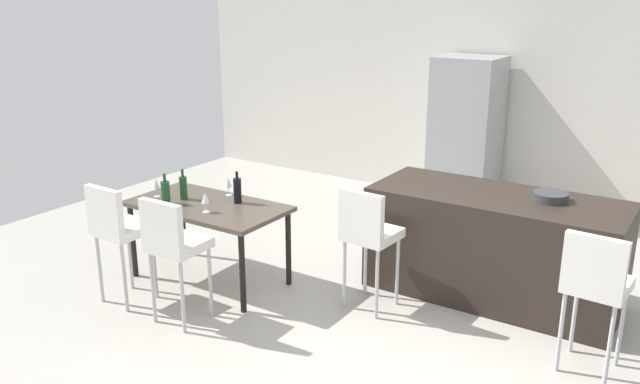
{
  "coord_description": "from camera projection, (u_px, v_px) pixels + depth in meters",
  "views": [
    {
      "loc": [
        1.84,
        -4.53,
        2.56
      ],
      "look_at": [
        -1.18,
        0.09,
        0.85
      ],
      "focal_mm": 36.57,
      "sensor_mm": 36.0,
      "label": 1
    }
  ],
  "objects": [
    {
      "name": "wine_bottle_corner",
      "position": [
        166.0,
        192.0,
        5.79
      ],
      "size": [
        0.08,
        0.08,
        0.28
      ],
      "color": "#194723",
      "rests_on": "dining_table"
    },
    {
      "name": "wine_bottle_inner",
      "position": [
        183.0,
        187.0,
        5.91
      ],
      "size": [
        0.07,
        0.07,
        0.28
      ],
      "color": "#194723",
      "rests_on": "dining_table"
    },
    {
      "name": "kitchen_island",
      "position": [
        494.0,
        246.0,
        5.59
      ],
      "size": [
        2.1,
        0.87,
        0.92
      ],
      "primitive_type": "cube",
      "color": "black",
      "rests_on": "ground_plane"
    },
    {
      "name": "wine_glass_right",
      "position": [
        156.0,
        184.0,
        5.97
      ],
      "size": [
        0.07,
        0.07,
        0.17
      ],
      "color": "silver",
      "rests_on": "dining_table"
    },
    {
      "name": "ground_plane",
      "position": [
        434.0,
        317.0,
        5.34
      ],
      "size": [
        10.0,
        10.0,
        0.0
      ],
      "primitive_type": "plane",
      "color": "#ADA89E"
    },
    {
      "name": "dining_table",
      "position": [
        208.0,
        211.0,
        5.83
      ],
      "size": [
        1.42,
        0.76,
        0.74
      ],
      "color": "#4C4238",
      "rests_on": "ground_plane"
    },
    {
      "name": "fruit_bowl",
      "position": [
        550.0,
        197.0,
        5.3
      ],
      "size": [
        0.28,
        0.28,
        0.07
      ],
      "primitive_type": "cylinder",
      "color": "#333338",
      "rests_on": "kitchen_island"
    },
    {
      "name": "wine_bottle_middle",
      "position": [
        237.0,
        190.0,
        5.8
      ],
      "size": [
        0.07,
        0.07,
        0.29
      ],
      "color": "black",
      "rests_on": "dining_table"
    },
    {
      "name": "bar_chair_middle",
      "position": [
        596.0,
        281.0,
        4.37
      ],
      "size": [
        0.42,
        0.42,
        1.05
      ],
      "color": "silver",
      "rests_on": "ground_plane"
    },
    {
      "name": "wine_glass_left",
      "position": [
        205.0,
        198.0,
        5.55
      ],
      "size": [
        0.07,
        0.07,
        0.17
      ],
      "color": "silver",
      "rests_on": "dining_table"
    },
    {
      "name": "dining_chair_far",
      "position": [
        173.0,
        241.0,
        5.05
      ],
      "size": [
        0.41,
        0.41,
        1.05
      ],
      "color": "silver",
      "rests_on": "ground_plane"
    },
    {
      "name": "refrigerator",
      "position": [
        466.0,
        135.0,
        7.72
      ],
      "size": [
        0.72,
        0.68,
        1.84
      ],
      "primitive_type": "cube",
      "color": "#939699",
      "rests_on": "ground_plane"
    },
    {
      "name": "wine_glass_far",
      "position": [
        228.0,
        183.0,
        6.01
      ],
      "size": [
        0.07,
        0.07,
        0.17
      ],
      "color": "silver",
      "rests_on": "dining_table"
    },
    {
      "name": "bar_chair_left",
      "position": [
        368.0,
        231.0,
        5.28
      ],
      "size": [
        0.43,
        0.43,
        1.05
      ],
      "color": "silver",
      "rests_on": "ground_plane"
    },
    {
      "name": "back_wall",
      "position": [
        554.0,
        92.0,
        7.47
      ],
      "size": [
        10.0,
        0.12,
        2.9
      ],
      "primitive_type": "cube",
      "color": "beige",
      "rests_on": "ground_plane"
    },
    {
      "name": "dining_chair_near",
      "position": [
        117.0,
        226.0,
        5.39
      ],
      "size": [
        0.41,
        0.41,
        1.05
      ],
      "color": "silver",
      "rests_on": "ground_plane"
    }
  ]
}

